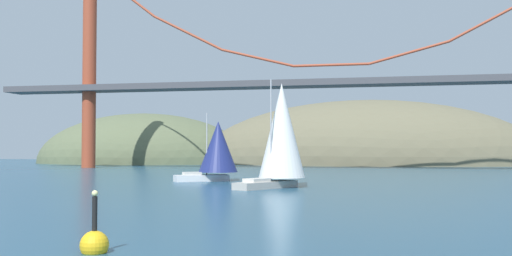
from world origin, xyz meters
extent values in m
ellipsoid|color=#6B664C|center=(5.00, 135.00, 0.00)|extent=(87.08, 44.00, 32.43)
ellipsoid|color=#5B6647|center=(-55.00, 135.00, 0.00)|extent=(59.30, 44.00, 27.13)
cylinder|color=#A34228|center=(-49.96, 95.00, 20.88)|extent=(2.80, 2.80, 41.77)
cube|color=#47474C|center=(0.00, 95.00, 16.33)|extent=(135.92, 6.00, 1.20)
cylinder|color=#A34228|center=(-28.55, 95.00, 27.12)|extent=(14.50, 0.50, 7.77)
cylinder|color=#A34228|center=(-14.27, 95.00, 21.62)|extent=(14.40, 0.50, 4.15)
cylinder|color=#A34228|center=(0.00, 95.00, 19.79)|extent=(14.27, 0.50, 0.50)
cylinder|color=#A34228|center=(14.27, 95.00, 21.62)|extent=(14.40, 0.50, 4.15)
cylinder|color=#A34228|center=(28.55, 95.00, 27.12)|extent=(14.50, 0.50, 7.77)
cube|color=#B7B2A8|center=(-1.69, 41.13, 0.34)|extent=(5.57, 7.78, 0.69)
cube|color=beige|center=(-2.38, 39.91, 0.87)|extent=(2.54, 2.92, 0.36)
cylinder|color=#B2B2B7|center=(-1.31, 41.81, 5.85)|extent=(0.14, 0.14, 10.32)
cone|color=white|center=(-0.47, 43.31, 5.86)|extent=(6.52, 6.52, 9.75)
cube|color=white|center=(-11.88, 52.01, 0.39)|extent=(6.44, 5.14, 0.78)
cube|color=beige|center=(-12.87, 51.34, 0.96)|extent=(2.49, 2.27, 0.36)
cylinder|color=#B2B2B7|center=(-11.34, 52.38, 4.56)|extent=(0.14, 0.14, 7.56)
cone|color=navy|center=(-10.13, 53.20, 4.20)|extent=(6.68, 6.68, 6.25)
sphere|color=gold|center=(-0.89, 4.03, 0.30)|extent=(1.10, 1.10, 1.10)
cylinder|color=black|center=(-0.89, 4.03, 1.35)|extent=(0.20, 0.20, 1.60)
sphere|color=#F2EA99|center=(-0.89, 4.03, 2.27)|extent=(0.24, 0.24, 0.24)
camera|label=1|loc=(10.01, -16.82, 3.99)|focal=41.52mm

